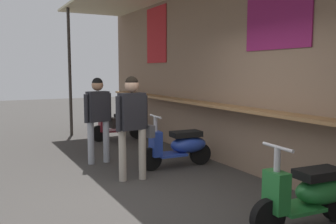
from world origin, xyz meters
The scene contains 7 objects.
ground_plane centered at (0.00, 0.00, 0.00)m, with size 37.89×37.89×0.00m, color #383533.
market_stall_facade centered at (0.01, 1.90, 1.91)m, with size 13.53×2.13×3.47m.
scooter_maroon centered at (-4.41, 1.08, 0.39)m, with size 0.49×1.40×0.97m.
scooter_blue centered at (-1.45, 1.08, 0.39)m, with size 0.48×1.40×0.97m.
scooter_green centered at (1.47, 1.08, 0.39)m, with size 0.50×1.40×0.97m.
shopper_with_handbag centered at (-1.11, 0.03, 1.01)m, with size 0.33×0.66×1.66m.
shopper_passing centered at (-2.42, -0.12, 0.97)m, with size 0.35×0.65×1.61m.
Camera 1 is at (4.20, -2.17, 1.75)m, focal length 39.18 mm.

